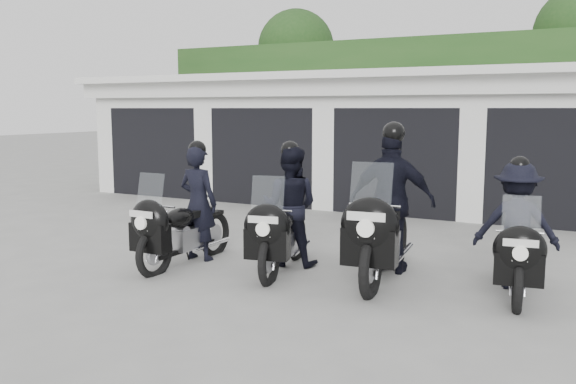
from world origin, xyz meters
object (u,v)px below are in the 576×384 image
at_px(police_bike_a, 186,214).
at_px(police_bike_b, 286,214).
at_px(police_bike_d, 517,233).
at_px(police_bike_c, 389,210).

height_order(police_bike_a, police_bike_b, police_bike_b).
relative_size(police_bike_a, police_bike_d, 1.07).
height_order(police_bike_c, police_bike_d, police_bike_c).
bearing_deg(police_bike_b, police_bike_c, -1.24).
bearing_deg(police_bike_a, police_bike_b, 19.46).
distance_m(police_bike_c, police_bike_d, 1.59).
bearing_deg(police_bike_c, police_bike_d, -3.80).
xyz_separation_m(police_bike_b, police_bike_c, (1.37, 0.25, 0.12)).
distance_m(police_bike_a, police_bike_c, 2.83).
xyz_separation_m(police_bike_c, police_bike_d, (1.58, 0.05, -0.17)).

